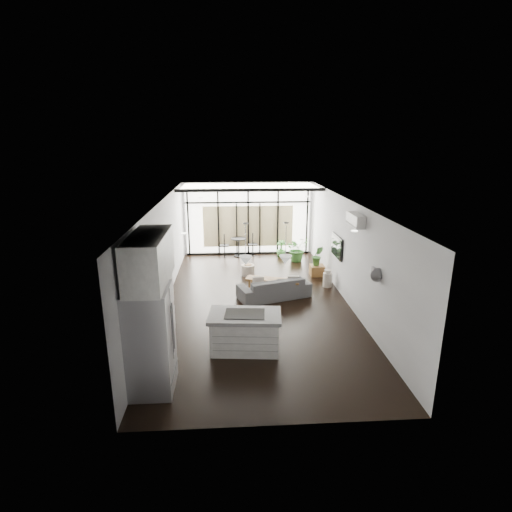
{
  "coord_description": "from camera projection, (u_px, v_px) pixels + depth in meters",
  "views": [
    {
      "loc": [
        -0.69,
        -10.27,
        4.34
      ],
      "look_at": [
        0.0,
        0.3,
        1.25
      ],
      "focal_mm": 28.0,
      "sensor_mm": 36.0,
      "label": 1
    }
  ],
  "objects": [
    {
      "name": "ac_unit",
      "position": [
        355.0,
        220.0,
        9.8
      ],
      "size": [
        0.22,
        0.9,
        0.3
      ],
      "primitive_type": "cube",
      "color": "silver",
      "rests_on": "wall_right"
    },
    {
      "name": "skylight",
      "position": [
        249.0,
        186.0,
        14.15
      ],
      "size": [
        4.7,
        1.9,
        0.06
      ],
      "primitive_type": "cube",
      "color": "white",
      "rests_on": "ceiling"
    },
    {
      "name": "upper_cabinets",
      "position": [
        149.0,
        259.0,
        6.95
      ],
      "size": [
        0.62,
        1.75,
        0.86
      ],
      "primitive_type": "cube",
      "color": "white",
      "rests_on": "wall_left"
    },
    {
      "name": "neighbour_building",
      "position": [
        248.0,
        226.0,
        15.53
      ],
      "size": [
        3.5,
        0.02,
        1.6
      ],
      "primitive_type": "cube",
      "color": "beige",
      "rests_on": "ground"
    },
    {
      "name": "crate",
      "position": [
        317.0,
        270.0,
        13.25
      ],
      "size": [
        0.46,
        0.46,
        0.34
      ],
      "primitive_type": "cube",
      "rotation": [
        0.0,
        0.0,
        -0.0
      ],
      "color": "brown",
      "rests_on": "floor"
    },
    {
      "name": "bistro_set",
      "position": [
        239.0,
        247.0,
        15.38
      ],
      "size": [
        1.54,
        0.75,
        0.71
      ],
      "primitive_type": "cube",
      "rotation": [
        0.0,
        0.0,
        0.1
      ],
      "color": "black",
      "rests_on": "floor"
    },
    {
      "name": "wall_back",
      "position": [
        248.0,
        219.0,
        15.5
      ],
      "size": [
        5.0,
        0.02,
        2.8
      ],
      "primitive_type": "cube",
      "color": "silver",
      "rests_on": "ground"
    },
    {
      "name": "ceiling",
      "position": [
        257.0,
        202.0,
        10.31
      ],
      "size": [
        5.0,
        10.0,
        0.0
      ],
      "primitive_type": "cube",
      "color": "white",
      "rests_on": "ground"
    },
    {
      "name": "tv",
      "position": [
        337.0,
        246.0,
        11.85
      ],
      "size": [
        0.05,
        1.1,
        0.65
      ],
      "primitive_type": "cube",
      "color": "black",
      "rests_on": "wall_right"
    },
    {
      "name": "wall_left",
      "position": [
        163.0,
        255.0,
        10.55
      ],
      "size": [
        0.02,
        10.0,
        2.8
      ],
      "primitive_type": "cube",
      "color": "silver",
      "rests_on": "ground"
    },
    {
      "name": "plant_tall",
      "position": [
        297.0,
        252.0,
        14.76
      ],
      "size": [
        1.13,
        1.18,
        0.72
      ],
      "primitive_type": "imported",
      "rotation": [
        0.0,
        0.0,
        0.4
      ],
      "color": "#376F2D",
      "rests_on": "floor"
    },
    {
      "name": "wall_front",
      "position": [
        279.0,
        346.0,
        5.92
      ],
      "size": [
        5.0,
        0.02,
        2.8
      ],
      "primitive_type": "cube",
      "color": "silver",
      "rests_on": "ground"
    },
    {
      "name": "island",
      "position": [
        245.0,
        332.0,
        8.48
      ],
      "size": [
        1.6,
        1.04,
        0.83
      ],
      "primitive_type": "cube",
      "rotation": [
        0.0,
        0.0,
        -0.09
      ],
      "color": "white",
      "rests_on": "floor"
    },
    {
      "name": "pouf",
      "position": [
        248.0,
        270.0,
        13.27
      ],
      "size": [
        0.52,
        0.52,
        0.35
      ],
      "primitive_type": "cylinder",
      "rotation": [
        0.0,
        0.0,
        0.21
      ],
      "color": "beige",
      "rests_on": "floor"
    },
    {
      "name": "sofa",
      "position": [
        274.0,
        284.0,
        11.32
      ],
      "size": [
        2.13,
        1.2,
        0.8
      ],
      "primitive_type": "imported",
      "rotation": [
        0.0,
        0.0,
        3.45
      ],
      "color": "#464749",
      "rests_on": "floor"
    },
    {
      "name": "appliance_column",
      "position": [
        155.0,
        309.0,
        7.7
      ],
      "size": [
        0.62,
        0.65,
        2.4
      ],
      "primitive_type": "cube",
      "color": "white",
      "rests_on": "floor"
    },
    {
      "name": "milk_can",
      "position": [
        328.0,
        278.0,
        12.2
      ],
      "size": [
        0.29,
        0.29,
        0.54
      ],
      "primitive_type": "cylinder",
      "rotation": [
        0.0,
        0.0,
        -0.07
      ],
      "color": "beige",
      "rests_on": "floor"
    },
    {
      "name": "pendant_left",
      "position": [
        246.0,
        261.0,
        7.97
      ],
      "size": [
        0.26,
        0.26,
        0.18
      ],
      "primitive_type": "cone",
      "color": "white",
      "rests_on": "ceiling"
    },
    {
      "name": "floor",
      "position": [
        257.0,
        302.0,
        11.1
      ],
      "size": [
        5.0,
        10.0,
        0.0
      ],
      "primitive_type": "cube",
      "color": "black",
      "rests_on": "ground"
    },
    {
      "name": "plant_med",
      "position": [
        281.0,
        252.0,
        15.31
      ],
      "size": [
        0.62,
        0.75,
        0.37
      ],
      "primitive_type": "imported",
      "rotation": [
        0.0,
        0.0,
        -0.46
      ],
      "color": "#376F2D",
      "rests_on": "floor"
    },
    {
      "name": "fridge",
      "position": [
        151.0,
        340.0,
        7.0
      ],
      "size": [
        0.74,
        0.93,
        1.92
      ],
      "primitive_type": "cube",
      "color": "#ADACB2",
      "rests_on": "floor"
    },
    {
      "name": "pendant_right",
      "position": [
        285.0,
        260.0,
        8.02
      ],
      "size": [
        0.26,
        0.26,
        0.18
      ],
      "primitive_type": "cone",
      "color": "white",
      "rests_on": "ceiling"
    },
    {
      "name": "console_bench",
      "position": [
        273.0,
        287.0,
        11.51
      ],
      "size": [
        1.6,
        0.85,
        0.5
      ],
      "primitive_type": "cube",
      "rotation": [
        0.0,
        0.0,
        -0.31
      ],
      "color": "brown",
      "rests_on": "floor"
    },
    {
      "name": "cooktop",
      "position": [
        245.0,
        314.0,
        8.36
      ],
      "size": [
        0.88,
        0.63,
        0.01
      ],
      "primitive_type": "cube",
      "rotation": [
        0.0,
        0.0,
        -0.09
      ],
      "color": "black",
      "rests_on": "island"
    },
    {
      "name": "framed_art",
      "position": [
        160.0,
        255.0,
        10.03
      ],
      "size": [
        0.04,
        0.7,
        0.9
      ],
      "primitive_type": "cube",
      "color": "black",
      "rests_on": "wall_left"
    },
    {
      "name": "glazing",
      "position": [
        248.0,
        219.0,
        15.38
      ],
      "size": [
        5.0,
        0.2,
        2.8
      ],
      "primitive_type": "cube",
      "color": "black",
      "rests_on": "ground"
    },
    {
      "name": "plant_crate",
      "position": [
        317.0,
        261.0,
        13.16
      ],
      "size": [
        0.41,
        0.69,
        0.3
      ],
      "primitive_type": "imported",
      "rotation": [
        0.0,
        0.0,
        -0.07
      ],
      "color": "#376F2D",
      "rests_on": "crate"
    },
    {
      "name": "wall_right",
      "position": [
        348.0,
        252.0,
        10.86
      ],
      "size": [
        0.02,
        10.0,
        2.8
      ],
      "primitive_type": "cube",
      "color": "silver",
      "rests_on": "ground"
    }
  ]
}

